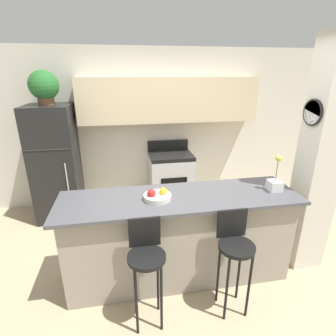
% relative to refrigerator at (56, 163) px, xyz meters
% --- Properties ---
extents(ground_plane, '(14.00, 14.00, 0.00)m').
position_rel_refrigerator_xyz_m(ground_plane, '(1.56, -1.66, -0.87)').
color(ground_plane, tan).
extents(wall_back, '(5.60, 0.38, 2.55)m').
position_rel_refrigerator_xyz_m(wall_back, '(1.66, 0.32, 0.61)').
color(wall_back, silver).
rests_on(wall_back, ground_plane).
extents(pillar_right, '(0.38, 0.32, 2.55)m').
position_rel_refrigerator_xyz_m(pillar_right, '(3.07, -1.65, 0.41)').
color(pillar_right, silver).
rests_on(pillar_right, ground_plane).
extents(counter_bar, '(2.45, 0.69, 0.99)m').
position_rel_refrigerator_xyz_m(counter_bar, '(1.56, -1.66, -0.37)').
color(counter_bar, gray).
rests_on(counter_bar, ground_plane).
extents(refrigerator, '(0.63, 0.70, 1.74)m').
position_rel_refrigerator_xyz_m(refrigerator, '(0.00, 0.00, 0.00)').
color(refrigerator, black).
rests_on(refrigerator, ground_plane).
extents(stove_range, '(0.70, 0.59, 1.07)m').
position_rel_refrigerator_xyz_m(stove_range, '(1.78, 0.06, -0.41)').
color(stove_range, silver).
rests_on(stove_range, ground_plane).
extents(bar_stool_left, '(0.33, 0.33, 1.01)m').
position_rel_refrigerator_xyz_m(bar_stool_left, '(1.16, -2.15, -0.20)').
color(bar_stool_left, black).
rests_on(bar_stool_left, ground_plane).
extents(bar_stool_right, '(0.33, 0.33, 1.01)m').
position_rel_refrigerator_xyz_m(bar_stool_right, '(1.96, -2.15, -0.20)').
color(bar_stool_right, black).
rests_on(bar_stool_right, ground_plane).
extents(potted_plant_on_fridge, '(0.40, 0.40, 0.46)m').
position_rel_refrigerator_xyz_m(potted_plant_on_fridge, '(-0.00, 0.00, 1.12)').
color(potted_plant_on_fridge, brown).
rests_on(potted_plant_on_fridge, refrigerator).
extents(orchid_vase, '(0.13, 0.13, 0.39)m').
position_rel_refrigerator_xyz_m(orchid_vase, '(2.57, -1.69, 0.22)').
color(orchid_vase, white).
rests_on(orchid_vase, counter_bar).
extents(fruit_bowl, '(0.27, 0.27, 0.12)m').
position_rel_refrigerator_xyz_m(fruit_bowl, '(1.32, -1.68, 0.16)').
color(fruit_bowl, silver).
rests_on(fruit_bowl, counter_bar).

